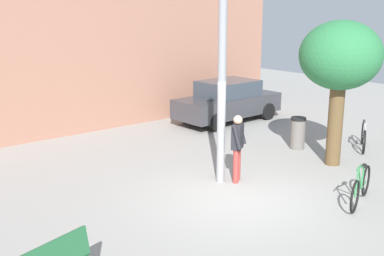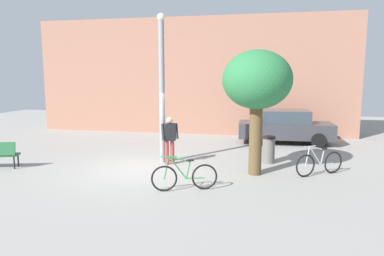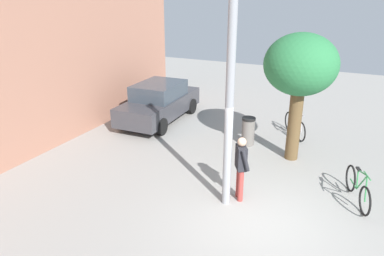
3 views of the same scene
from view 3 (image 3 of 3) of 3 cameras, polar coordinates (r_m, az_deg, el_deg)
name	(u,v)px [view 3 (image 3 of 3)]	position (r m, az deg, el deg)	size (l,w,h in m)	color
ground_plane	(260,220)	(8.79, 10.66, -14.01)	(36.00, 36.00, 0.00)	gray
lamppost	(230,97)	(8.18, 5.94, 4.84)	(0.28, 0.28, 5.20)	gray
person_by_lamppost	(241,164)	(9.04, 7.68, -5.66)	(0.62, 0.50, 1.67)	#9E3833
plaza_tree	(300,67)	(11.03, 16.65, 9.14)	(2.12, 2.12, 3.87)	brown
bicycle_green	(358,188)	(9.99, 24.54, -8.57)	(1.72, 0.66, 0.97)	black
bicycle_silver	(295,125)	(13.63, 15.83, 0.38)	(1.54, 1.04, 0.97)	black
parked_car_charcoal	(159,102)	(14.58, -5.14, 4.07)	(4.25, 1.92, 1.55)	#38383D
trash_bin	(248,131)	(12.45, 8.79, -0.48)	(0.46, 0.46, 0.97)	#66605B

